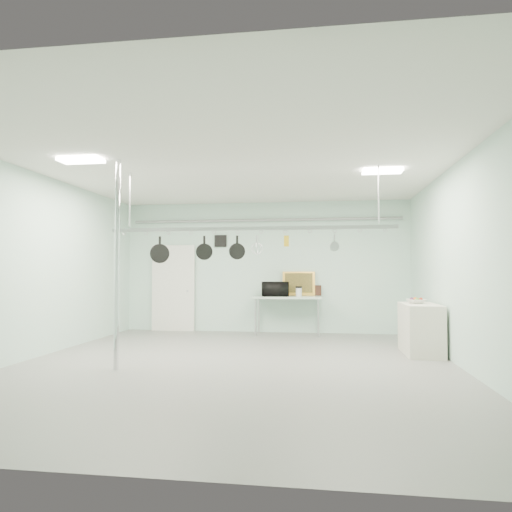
# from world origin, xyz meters

# --- Properties ---
(floor) EXTENTS (8.00, 8.00, 0.00)m
(floor) POSITION_xyz_m (0.00, 0.00, 0.00)
(floor) COLOR gray
(floor) RESTS_ON ground
(ceiling) EXTENTS (7.00, 8.00, 0.02)m
(ceiling) POSITION_xyz_m (0.00, 0.00, 3.19)
(ceiling) COLOR silver
(ceiling) RESTS_ON back_wall
(back_wall) EXTENTS (7.00, 0.02, 3.20)m
(back_wall) POSITION_xyz_m (0.00, 3.99, 1.60)
(back_wall) COLOR silver
(back_wall) RESTS_ON floor
(right_wall) EXTENTS (0.02, 8.00, 3.20)m
(right_wall) POSITION_xyz_m (3.49, 0.00, 1.60)
(right_wall) COLOR silver
(right_wall) RESTS_ON floor
(door) EXTENTS (1.10, 0.10, 2.20)m
(door) POSITION_xyz_m (-2.30, 3.94, 1.05)
(door) COLOR silver
(door) RESTS_ON floor
(wall_vent) EXTENTS (0.30, 0.04, 0.30)m
(wall_vent) POSITION_xyz_m (-1.10, 3.97, 2.25)
(wall_vent) COLOR black
(wall_vent) RESTS_ON back_wall
(conduit_pipe) EXTENTS (6.60, 0.07, 0.07)m
(conduit_pipe) POSITION_xyz_m (0.00, 3.90, 2.75)
(conduit_pipe) COLOR gray
(conduit_pipe) RESTS_ON back_wall
(chrome_pole) EXTENTS (0.08, 0.08, 3.20)m
(chrome_pole) POSITION_xyz_m (-1.70, -0.60, 1.60)
(chrome_pole) COLOR silver
(chrome_pole) RESTS_ON floor
(prep_table) EXTENTS (1.60, 0.70, 0.91)m
(prep_table) POSITION_xyz_m (0.60, 3.60, 0.83)
(prep_table) COLOR #B5D5BE
(prep_table) RESTS_ON floor
(side_cabinet) EXTENTS (0.60, 1.20, 0.90)m
(side_cabinet) POSITION_xyz_m (3.15, 1.40, 0.45)
(side_cabinet) COLOR beige
(side_cabinet) RESTS_ON floor
(pot_rack) EXTENTS (4.80, 0.06, 1.00)m
(pot_rack) POSITION_xyz_m (0.20, 0.30, 2.23)
(pot_rack) COLOR #B7B7BC
(pot_rack) RESTS_ON ceiling
(light_panel_left) EXTENTS (0.65, 0.30, 0.05)m
(light_panel_left) POSITION_xyz_m (-2.20, -0.80, 3.16)
(light_panel_left) COLOR white
(light_panel_left) RESTS_ON ceiling
(light_panel_right) EXTENTS (0.65, 0.30, 0.05)m
(light_panel_right) POSITION_xyz_m (2.40, 0.60, 3.16)
(light_panel_right) COLOR white
(light_panel_right) RESTS_ON ceiling
(microwave) EXTENTS (0.68, 0.51, 0.34)m
(microwave) POSITION_xyz_m (0.32, 3.49, 1.08)
(microwave) COLOR black
(microwave) RESTS_ON prep_table
(coffee_canister) EXTENTS (0.16, 0.16, 0.20)m
(coffee_canister) POSITION_xyz_m (0.87, 3.42, 1.00)
(coffee_canister) COLOR silver
(coffee_canister) RESTS_ON prep_table
(painting_large) EXTENTS (0.78, 0.15, 0.58)m
(painting_large) POSITION_xyz_m (0.85, 3.90, 1.20)
(painting_large) COLOR gold
(painting_large) RESTS_ON prep_table
(painting_small) EXTENTS (0.30, 0.09, 0.25)m
(painting_small) POSITION_xyz_m (1.24, 3.90, 1.03)
(painting_small) COLOR black
(painting_small) RESTS_ON prep_table
(fruit_bowl) EXTENTS (0.41, 0.41, 0.08)m
(fruit_bowl) POSITION_xyz_m (3.10, 1.49, 0.94)
(fruit_bowl) COLOR silver
(fruit_bowl) RESTS_ON side_cabinet
(skillet_left) EXTENTS (0.31, 0.21, 0.44)m
(skillet_left) POSITION_xyz_m (-1.35, 0.30, 1.87)
(skillet_left) COLOR black
(skillet_left) RESTS_ON pot_rack
(skillet_mid) EXTENTS (0.28, 0.12, 0.39)m
(skillet_mid) POSITION_xyz_m (-0.57, 0.30, 1.89)
(skillet_mid) COLOR black
(skillet_mid) RESTS_ON pot_rack
(skillet_right) EXTENTS (0.27, 0.15, 0.38)m
(skillet_right) POSITION_xyz_m (-0.01, 0.30, 1.90)
(skillet_right) COLOR black
(skillet_right) RESTS_ON pot_rack
(whisk) EXTENTS (0.22, 0.22, 0.33)m
(whisk) POSITION_xyz_m (0.33, 0.30, 1.92)
(whisk) COLOR silver
(whisk) RESTS_ON pot_rack
(grater) EXTENTS (0.08, 0.03, 0.20)m
(grater) POSITION_xyz_m (0.82, 0.30, 1.98)
(grater) COLOR gold
(grater) RESTS_ON pot_rack
(saucepan) EXTENTS (0.15, 0.08, 0.26)m
(saucepan) POSITION_xyz_m (1.60, 0.30, 1.95)
(saucepan) COLOR #BABCC0
(saucepan) RESTS_ON pot_rack
(fruit_cluster) EXTENTS (0.24, 0.24, 0.09)m
(fruit_cluster) POSITION_xyz_m (3.10, 1.49, 0.98)
(fruit_cluster) COLOR #9E220E
(fruit_cluster) RESTS_ON fruit_bowl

